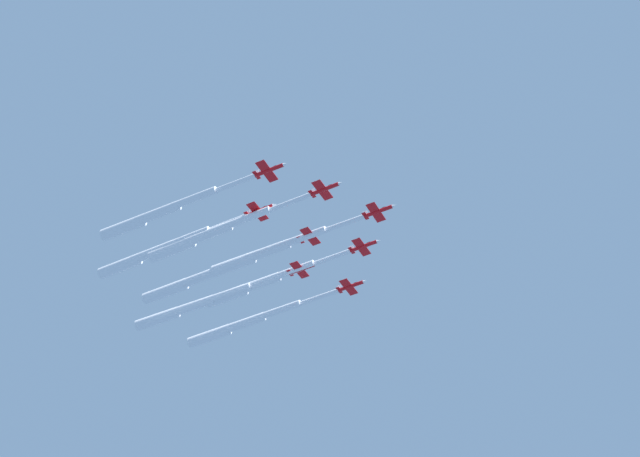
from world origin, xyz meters
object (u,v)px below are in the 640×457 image
object	(u,v)px
jet_starboard_inner	(208,234)
jet_starboard_outer	(192,307)
jet_starboard_mid	(243,324)
jet_lead	(268,251)
jet_port_inner	(260,284)
jet_port_mid	(200,278)
jet_port_outer	(158,213)
jet_trail_port	(153,252)

from	to	relation	value
jet_starboard_inner	jet_starboard_outer	distance (m)	33.46
jet_starboard_mid	jet_lead	bearing A→B (deg)	-145.47
jet_port_inner	jet_starboard_inner	size ratio (longest dim) A/B	0.94
jet_port_mid	jet_starboard_outer	xyz separation A→B (m)	(13.46, 9.30, 2.03)
jet_starboard_mid	jet_port_outer	distance (m)	53.02
jet_starboard_inner	jet_trail_port	distance (m)	19.67
jet_port_inner	jet_port_mid	distance (m)	18.71
jet_starboard_inner	jet_port_mid	world-z (taller)	jet_starboard_inner
jet_port_inner	jet_starboard_inner	world-z (taller)	jet_port_inner
jet_starboard_inner	jet_port_outer	world-z (taller)	jet_starboard_inner
jet_starboard_inner	jet_starboard_outer	world-z (taller)	jet_starboard_outer
jet_starboard_inner	jet_port_outer	distance (m)	15.97
jet_port_inner	jet_starboard_outer	size ratio (longest dim) A/B	0.91
jet_lead	jet_port_inner	size ratio (longest dim) A/B	0.99
jet_lead	jet_port_mid	size ratio (longest dim) A/B	0.92
jet_starboard_outer	jet_lead	bearing A→B (deg)	-117.63
jet_starboard_mid	jet_starboard_outer	size ratio (longest dim) A/B	0.99
jet_starboard_outer	jet_trail_port	xyz separation A→B (m)	(-25.25, 1.13, 1.08)
jet_lead	jet_port_outer	world-z (taller)	jet_port_outer
jet_starboard_mid	jet_trail_port	bearing A→B (deg)	159.93
jet_port_mid	jet_trail_port	bearing A→B (deg)	138.51
jet_port_mid	jet_starboard_outer	bearing A→B (deg)	34.65
jet_port_inner	jet_port_mid	size ratio (longest dim) A/B	0.93
jet_starboard_inner	jet_port_mid	xyz separation A→B (m)	(14.56, 8.99, -1.76)
jet_lead	jet_trail_port	size ratio (longest dim) A/B	0.96
jet_starboard_inner	jet_trail_port	world-z (taller)	jet_trail_port
jet_starboard_inner	jet_starboard_mid	world-z (taller)	jet_starboard_inner
jet_starboard_inner	jet_starboard_outer	size ratio (longest dim) A/B	0.97
jet_port_inner	jet_starboard_mid	bearing A→B (deg)	37.94
jet_port_outer	jet_port_inner	bearing A→B (deg)	-22.93
jet_lead	jet_starboard_mid	bearing A→B (deg)	34.53
jet_lead	jet_starboard_mid	world-z (taller)	jet_starboard_mid
jet_starboard_inner	jet_port_outer	xyz separation A→B (m)	(-12.42, 10.03, -0.15)
jet_starboard_mid	jet_trail_port	size ratio (longest dim) A/B	1.05
jet_starboard_outer	jet_trail_port	world-z (taller)	jet_trail_port
jet_lead	jet_starboard_inner	world-z (taller)	jet_starboard_inner
jet_port_mid	jet_trail_port	size ratio (longest dim) A/B	1.04
jet_port_inner	jet_trail_port	bearing A→B (deg)	131.76
jet_port_mid	jet_port_outer	xyz separation A→B (m)	(-26.98, 1.04, 1.61)
jet_port_inner	jet_starboard_outer	bearing A→B (deg)	83.98
jet_lead	jet_starboard_outer	xyz separation A→B (m)	(17.31, 33.07, 1.86)
jet_starboard_mid	jet_starboard_inner	bearing A→B (deg)	-172.02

